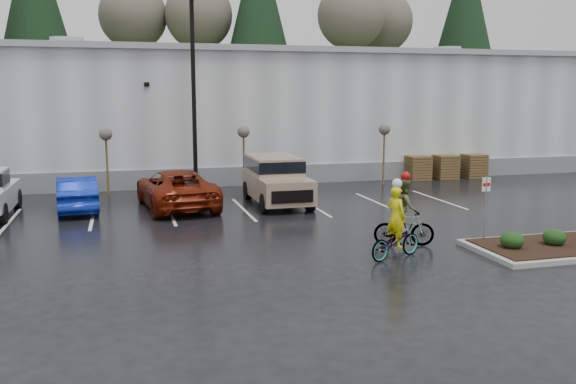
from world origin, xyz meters
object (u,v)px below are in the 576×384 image
object	(u,v)px
pallet_stack_c	(473,166)
car_red	(176,189)
pallet_stack_b	(445,167)
cyclist_hivis	(396,234)
sapling_east	(384,133)
suv_tan	(277,181)
sapling_mid	(244,135)
pallet_stack_a	(418,168)
lamppost	(193,73)
car_blue	(77,193)
fire_lane_sign	(485,201)
cyclist_olive	(404,219)
sapling_west	(106,138)

from	to	relation	value
pallet_stack_c	car_red	bearing A→B (deg)	-164.18
pallet_stack_b	cyclist_hivis	distance (m)	17.57
car_red	sapling_east	bearing A→B (deg)	-167.33
pallet_stack_b	car_red	world-z (taller)	car_red
suv_tan	sapling_mid	bearing A→B (deg)	98.55
pallet_stack_c	suv_tan	size ratio (longest dim) A/B	0.26
pallet_stack_a	car_red	world-z (taller)	car_red
sapling_east	lamppost	bearing A→B (deg)	-174.29
car_blue	pallet_stack_a	bearing A→B (deg)	-170.80
lamppost	cyclist_hivis	distance (m)	14.19
pallet_stack_a	fire_lane_sign	size ratio (longest dim) A/B	0.61
car_blue	suv_tan	xyz separation A→B (m)	(8.28, -0.71, 0.30)
car_red	fire_lane_sign	bearing A→B (deg)	128.62
lamppost	sapling_mid	distance (m)	4.00
pallet_stack_a	car_blue	size ratio (longest dim) A/B	0.31
lamppost	cyclist_olive	size ratio (longest dim) A/B	3.87
sapling_east	pallet_stack_b	distance (m)	4.78
sapling_west	cyclist_hivis	distance (m)	16.05
pallet_stack_b	cyclist_hivis	world-z (taller)	cyclist_hivis
fire_lane_sign	cyclist_hivis	distance (m)	3.58
pallet_stack_b	car_blue	distance (m)	19.86
sapling_east	cyclist_hivis	bearing A→B (deg)	-112.57
fire_lane_sign	cyclist_olive	world-z (taller)	cyclist_olive
sapling_west	pallet_stack_a	distance (m)	16.66
pallet_stack_b	suv_tan	world-z (taller)	suv_tan
pallet_stack_a	car_blue	bearing A→B (deg)	-165.72
pallet_stack_a	cyclist_olive	world-z (taller)	cyclist_olive
pallet_stack_c	cyclist_olive	bearing A→B (deg)	-128.98
pallet_stack_a	fire_lane_sign	world-z (taller)	fire_lane_sign
sapling_east	cyclist_hivis	distance (m)	14.82
car_blue	cyclist_olive	size ratio (longest dim) A/B	1.85
pallet_stack_a	pallet_stack_b	bearing A→B (deg)	0.00
lamppost	car_red	distance (m)	5.76
pallet_stack_b	suv_tan	bearing A→B (deg)	-154.84
lamppost	fire_lane_sign	size ratio (longest dim) A/B	4.19
sapling_east	fire_lane_sign	bearing A→B (deg)	-99.75
lamppost	sapling_east	size ratio (longest dim) A/B	2.88
pallet_stack_c	suv_tan	xyz separation A→B (m)	(-12.87, -5.20, 0.35)
pallet_stack_a	car_blue	world-z (taller)	car_blue
car_blue	cyclist_olive	world-z (taller)	cyclist_olive
fire_lane_sign	cyclist_olive	distance (m)	2.65
pallet_stack_b	sapling_mid	bearing A→B (deg)	-175.11
sapling_east	car_red	distance (m)	11.96
pallet_stack_a	lamppost	bearing A→B (deg)	-170.91
sapling_mid	car_red	size ratio (longest dim) A/B	0.55
fire_lane_sign	pallet_stack_c	bearing A→B (deg)	59.28
fire_lane_sign	car_blue	xyz separation A→B (m)	(-12.95, 9.31, -0.68)
pallet_stack_b	pallet_stack_c	xyz separation A→B (m)	(1.80, 0.00, 0.00)
sapling_east	car_red	world-z (taller)	sapling_east
sapling_east	cyclist_hivis	xyz separation A→B (m)	(-5.64, -13.56, -2.00)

